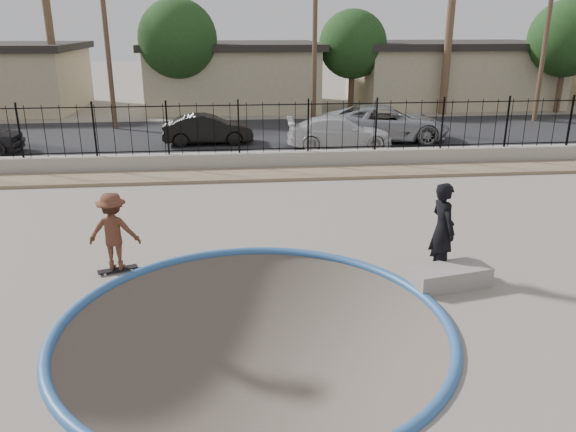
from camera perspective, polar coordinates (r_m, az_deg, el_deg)
The scene contains 22 objects.
ground at distance 22.53m, azimuth -4.93°, elevation 3.15°, with size 120.00×120.00×2.20m, color gray.
bowl_pit at distance 10.04m, azimuth -3.43°, elevation -11.17°, with size 6.84×6.84×1.80m, color #4C403A, non-canonical shape.
coping_ring at distance 10.04m, azimuth -3.43°, elevation -11.17°, with size 7.04×7.04×0.20m, color #2D5993.
rock_strip at distance 19.52m, azimuth -4.85°, elevation 4.17°, with size 42.00×1.60×0.11m, color #948061.
retaining_wall at distance 20.53m, azimuth -4.94°, elevation 5.62°, with size 42.00×0.45×0.60m, color gray.
fence at distance 20.29m, azimuth -5.04°, elevation 8.91°, with size 40.00×0.04×1.80m.
street at distance 27.14m, azimuth -5.24°, elevation 8.30°, with size 90.00×8.00×0.04m, color black.
house_center at distance 36.30m, azimuth -5.60°, elevation 14.11°, with size 10.60×8.60×3.90m.
house_east at distance 39.02m, azimuth 16.07°, elevation 13.83°, with size 12.60×8.60×3.90m.
utility_pole_left at distance 29.23m, azimuth -18.03°, elevation 17.50°, with size 1.70×0.24×9.00m.
utility_pole_mid at distance 29.00m, azimuth 2.75°, elevation 18.85°, with size 1.70×0.24×9.50m.
utility_pole_right at distance 32.99m, azimuth 24.82°, elevation 16.80°, with size 1.70×0.24×9.00m.
street_tree_left at distance 32.79m, azimuth -11.15°, elevation 17.22°, with size 4.32×4.32×6.36m.
street_tree_mid at distance 34.48m, azimuth 6.59°, elevation 16.93°, with size 3.96×3.96×5.83m.
street_tree_right at distance 37.11m, azimuth 26.50°, elevation 15.84°, with size 4.32×4.32×6.36m.
skater at distance 12.29m, azimuth -17.25°, elevation -1.91°, with size 1.07×0.62×1.66m, color brown.
skateboard at distance 12.58m, azimuth -16.91°, elevation -5.20°, with size 0.85×0.48×0.07m.
videographer at distance 12.04m, azimuth 15.43°, elevation -1.32°, with size 0.73×0.48×2.00m, color black.
concrete_ledge at distance 11.85m, azimuth 16.06°, elevation -5.89°, with size 1.60×0.70×0.40m, color gray.
car_b at distance 24.82m, azimuth -8.14°, elevation 8.71°, with size 1.34×3.85×1.27m, color black.
car_c at distance 23.93m, azimuth 5.25°, elevation 8.45°, with size 1.80×4.42×1.28m, color silver.
car_d at distance 25.67m, azimuth 9.88°, elevation 9.29°, with size 2.58×5.60×1.56m, color #95979D.
Camera 1 is at (-0.31, -9.67, 5.05)m, focal length 35.00 mm.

